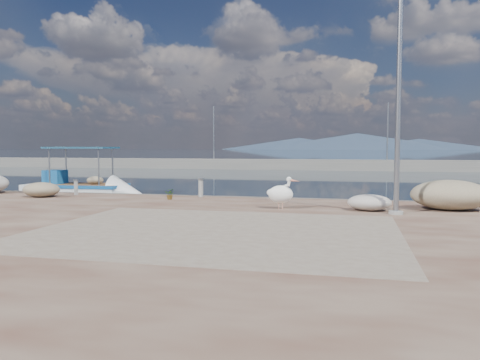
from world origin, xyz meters
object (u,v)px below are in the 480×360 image
Objects in this scene: lamp_post at (398,108)px; bollard_near at (201,187)px; boat_left at (81,191)px; pelican at (281,194)px.

bollard_near is (-7.55, 3.41, -2.86)m from lamp_post.
boat_left is 8.05× the size of bollard_near.
pelican is 0.17× the size of lamp_post.
bollard_near is (7.94, -3.58, 0.70)m from boat_left.
pelican is at bearing 174.09° from lamp_post.
boat_left is 5.54× the size of pelican.
boat_left is 17.37m from lamp_post.
lamp_post is at bearing -24.27° from bollard_near.
bollard_near is (-3.87, 3.02, -0.09)m from pelican.
bollard_near is at bearing 156.95° from pelican.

